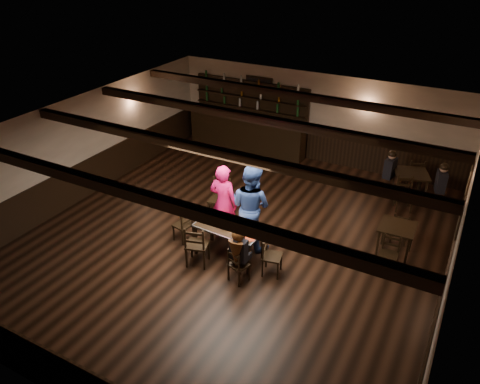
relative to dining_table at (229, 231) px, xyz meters
The scene contains 25 objects.
ground 0.96m from the dining_table, 108.36° to the left, with size 10.00×10.00×0.00m, color black.
room_shell 1.31m from the dining_table, 106.73° to the left, with size 9.02×10.02×2.71m.
dining_table is the anchor object (origin of this frame).
chair_near_left 0.76m from the dining_table, 125.20° to the right, with size 0.55×0.54×0.97m.
chair_near_right 0.90m from the dining_table, 50.71° to the right, with size 0.44×0.43×0.77m.
chair_end_left 1.18m from the dining_table, behind, with size 0.43×0.44×0.80m.
chair_end_right 1.01m from the dining_table, ahead, with size 0.45×0.46×0.84m.
chair_far_pushed 1.67m from the dining_table, 126.58° to the left, with size 0.56×0.54×1.03m.
woman_pink 0.78m from the dining_table, 128.84° to the left, with size 0.67×0.44×1.84m, color #DE1778.
man_blue 0.74m from the dining_table, 73.54° to the left, with size 0.96×0.75×1.97m, color navy.
seated_person 0.87m from the dining_table, 47.78° to the right, with size 0.33×0.50×0.82m.
cake 0.51m from the dining_table, 167.97° to the left, with size 0.28×0.28×0.09m.
plate_stack_a 0.19m from the dining_table, 135.11° to the right, with size 0.17×0.17×0.16m, color white.
plate_stack_b 0.32m from the dining_table, 18.96° to the left, with size 0.19×0.19×0.22m, color white.
tea_light 0.16m from the dining_table, 27.18° to the left, with size 0.04×0.04×0.06m.
salt_shaker 0.39m from the dining_table, 13.10° to the right, with size 0.04×0.04×0.10m, color silver.
pepper_shaker 0.47m from the dining_table, 10.88° to the right, with size 0.04×0.04×0.09m, color #A5A8AD.
drink_glass 0.34m from the dining_table, 18.53° to the left, with size 0.07×0.07×0.11m, color silver.
menu_red 0.57m from the dining_table, 17.41° to the right, with size 0.31×0.21×0.00m, color #A02C11.
menu_blue 0.54m from the dining_table, 12.06° to the left, with size 0.30×0.21×0.00m, color #101A51.
bar_counter 5.87m from the dining_table, 113.64° to the left, with size 4.08×0.70×2.20m.
back_table_a 3.58m from the dining_table, 29.13° to the left, with size 0.75×0.75×0.75m.
back_table_b 5.36m from the dining_table, 57.26° to the left, with size 1.07×1.07×0.75m.
bg_patron_left 5.11m from the dining_table, 62.80° to the left, with size 0.29×0.41×0.77m.
bg_patron_right 5.68m from the dining_table, 50.18° to the left, with size 0.31×0.42×0.78m.
Camera 1 is at (4.38, -7.83, 6.16)m, focal length 35.00 mm.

